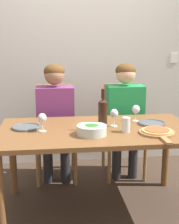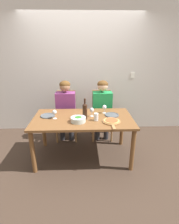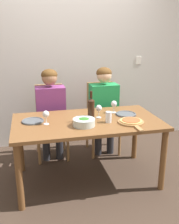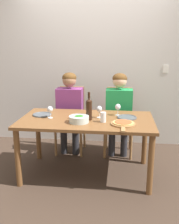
# 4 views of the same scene
# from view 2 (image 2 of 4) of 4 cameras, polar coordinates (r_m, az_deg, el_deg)

# --- Properties ---
(ground_plane) EXTENTS (40.00, 40.00, 0.00)m
(ground_plane) POSITION_cam_2_polar(r_m,az_deg,el_deg) (3.23, -2.02, -14.15)
(ground_plane) COLOR #3D2D23
(back_wall) EXTENTS (10.00, 0.06, 2.70)m
(back_wall) POSITION_cam_2_polar(r_m,az_deg,el_deg) (3.89, -2.32, 13.35)
(back_wall) COLOR silver
(back_wall) RESTS_ON ground
(dining_table) EXTENTS (1.63, 0.90, 0.74)m
(dining_table) POSITION_cam_2_polar(r_m,az_deg,el_deg) (2.91, -2.18, -3.53)
(dining_table) COLOR brown
(dining_table) RESTS_ON ground
(chair_left) EXTENTS (0.42, 0.42, 0.99)m
(chair_left) POSITION_cam_2_polar(r_m,az_deg,el_deg) (3.69, -7.45, -0.47)
(chair_left) COLOR #9E7042
(chair_left) RESTS_ON ground
(chair_right) EXTENTS (0.42, 0.42, 0.99)m
(chair_right) POSITION_cam_2_polar(r_m,az_deg,el_deg) (3.69, 3.91, -0.33)
(chair_right) COLOR #9E7042
(chair_right) RESTS_ON ground
(person_woman) EXTENTS (0.47, 0.51, 1.23)m
(person_woman) POSITION_cam_2_polar(r_m,az_deg,el_deg) (3.50, -7.78, 2.15)
(person_woman) COLOR #28282D
(person_woman) RESTS_ON ground
(person_man) EXTENTS (0.47, 0.51, 1.23)m
(person_man) POSITION_cam_2_polar(r_m,az_deg,el_deg) (3.50, 4.19, 2.30)
(person_man) COLOR #28282D
(person_man) RESTS_ON ground
(wine_bottle) EXTENTS (0.07, 0.07, 0.34)m
(wine_bottle) POSITION_cam_2_polar(r_m,az_deg,el_deg) (2.78, -1.52, 0.42)
(wine_bottle) COLOR black
(wine_bottle) RESTS_ON dining_table
(broccoli_bowl) EXTENTS (0.23, 0.23, 0.08)m
(broccoli_bowl) POSITION_cam_2_polar(r_m,az_deg,el_deg) (2.71, -3.69, -2.41)
(broccoli_bowl) COLOR silver
(broccoli_bowl) RESTS_ON dining_table
(dinner_plate_left) EXTENTS (0.24, 0.24, 0.02)m
(dinner_plate_left) POSITION_cam_2_polar(r_m,az_deg,el_deg) (3.01, -13.52, -1.17)
(dinner_plate_left) COLOR #4C5156
(dinner_plate_left) RESTS_ON dining_table
(dinner_plate_right) EXTENTS (0.24, 0.24, 0.02)m
(dinner_plate_right) POSITION_cam_2_polar(r_m,az_deg,el_deg) (2.99, 7.28, -0.93)
(dinner_plate_right) COLOR #4C5156
(dinner_plate_right) RESTS_ON dining_table
(pizza_on_board) EXTENTS (0.28, 0.42, 0.04)m
(pizza_on_board) POSITION_cam_2_polar(r_m,az_deg,el_deg) (2.72, 7.23, -3.05)
(pizza_on_board) COLOR #9E7042
(pizza_on_board) RESTS_ON dining_table
(wine_glass_left) EXTENTS (0.07, 0.07, 0.15)m
(wine_glass_left) POSITION_cam_2_polar(r_m,az_deg,el_deg) (2.85, -11.36, -0.21)
(wine_glass_left) COLOR silver
(wine_glass_left) RESTS_ON dining_table
(wine_glass_right) EXTENTS (0.07, 0.07, 0.15)m
(wine_glass_right) POSITION_cam_2_polar(r_m,az_deg,el_deg) (3.04, 4.90, 1.47)
(wine_glass_right) COLOR silver
(wine_glass_right) RESTS_ON dining_table
(wine_glass_centre) EXTENTS (0.07, 0.07, 0.15)m
(wine_glass_centre) POSITION_cam_2_polar(r_m,az_deg,el_deg) (2.89, 0.74, 0.52)
(wine_glass_centre) COLOR silver
(wine_glass_centre) RESTS_ON dining_table
(water_tumbler) EXTENTS (0.07, 0.07, 0.12)m
(water_tumbler) POSITION_cam_2_polar(r_m,az_deg,el_deg) (2.75, 2.20, -1.61)
(water_tumbler) COLOR silver
(water_tumbler) RESTS_ON dining_table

